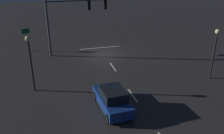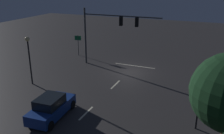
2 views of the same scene
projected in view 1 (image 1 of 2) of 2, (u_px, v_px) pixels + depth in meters
The scene contains 9 objects.
ground_plane at pixel (104, 54), 29.51m from camera, with size 80.00×80.00×0.00m, color #2D2B2B.
traffic_signal_assembly at pixel (75, 13), 27.73m from camera, with size 9.25×0.47×6.72m.
lane_dash_far at pixel (113, 67), 25.97m from camera, with size 2.20×0.16×0.01m, color beige.
lane_dash_mid at pixel (133, 95), 20.67m from camera, with size 2.20×0.16×0.01m, color beige.
stop_bar at pixel (100, 48), 31.37m from camera, with size 5.00×0.16×0.01m, color beige.
car_approaching at pixel (112, 99), 18.56m from camera, with size 2.15×4.46×1.70m.
street_lamp_left_kerb at pixel (216, 44), 22.28m from camera, with size 0.44×0.44×4.66m.
street_lamp_right_kerb at pixel (30, 53), 20.10m from camera, with size 0.44×0.44×4.76m.
route_sign at pixel (26, 35), 29.66m from camera, with size 0.90×0.19×2.74m.
Camera 1 is at (6.37, 26.93, 10.40)m, focal length 40.82 mm.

